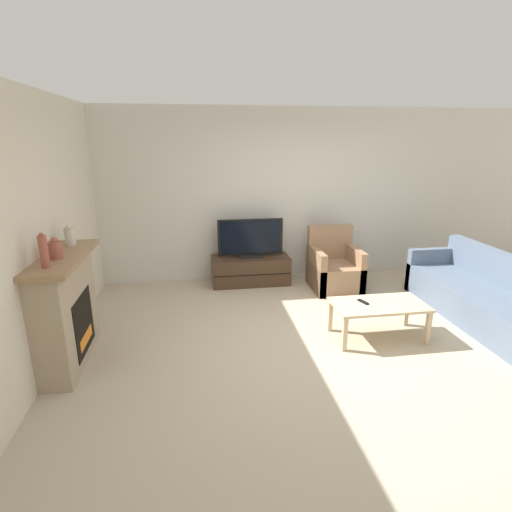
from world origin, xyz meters
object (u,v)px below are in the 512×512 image
object	(u,v)px
tv_stand	(251,270)
couch	(490,302)
fireplace	(66,309)
mantel_vase_right	(70,236)
tv	(250,239)
coffee_table	(379,308)
remote	(363,302)
armchair	(334,269)
mantel_vase_centre_left	(55,249)
mantel_vase_left	(44,251)

from	to	relation	value
tv_stand	couch	world-z (taller)	couch
fireplace	couch	size ratio (longest dim) A/B	0.51
mantel_vase_right	tv	bearing A→B (deg)	37.49
fireplace	tv	size ratio (longest dim) A/B	1.24
coffee_table	tv	bearing A→B (deg)	120.92
tv	remote	world-z (taller)	tv
fireplace	mantel_vase_right	xyz separation A→B (m)	(0.02, 0.38, 0.66)
armchair	coffee_table	world-z (taller)	armchair
mantel_vase_right	couch	bearing A→B (deg)	-2.64
tv	remote	size ratio (longest dim) A/B	6.56
fireplace	mantel_vase_centre_left	world-z (taller)	mantel_vase_centre_left
mantel_vase_centre_left	mantel_vase_right	xyz separation A→B (m)	(-0.00, 0.47, 0.01)
mantel_vase_centre_left	tv	xyz separation A→B (m)	(2.14, 2.11, -0.52)
coffee_table	remote	world-z (taller)	remote
tv_stand	tv	world-z (taller)	tv
tv_stand	coffee_table	distance (m)	2.35
fireplace	coffee_table	world-z (taller)	fireplace
mantel_vase_left	armchair	world-z (taller)	mantel_vase_left
fireplace	remote	bearing A→B (deg)	1.12
mantel_vase_right	mantel_vase_centre_left	bearing A→B (deg)	-90.00
mantel_vase_left	couch	distance (m)	5.01
tv	fireplace	bearing A→B (deg)	-136.86
mantel_vase_left	coffee_table	world-z (taller)	mantel_vase_left
tv	mantel_vase_right	bearing A→B (deg)	-142.51
couch	tv_stand	bearing A→B (deg)	145.78
mantel_vase_centre_left	tv_stand	bearing A→B (deg)	44.71
armchair	remote	size ratio (longest dim) A/B	6.01
tv_stand	mantel_vase_right	bearing A→B (deg)	-142.47
mantel_vase_left	remote	distance (m)	3.31
tv_stand	coffee_table	world-z (taller)	tv_stand
mantel_vase_centre_left	couch	size ratio (longest dim) A/B	0.08
coffee_table	armchair	bearing A→B (deg)	88.64
mantel_vase_left	remote	size ratio (longest dim) A/B	2.03
tv_stand	tv	xyz separation A→B (m)	(0.00, -0.00, 0.50)
coffee_table	remote	distance (m)	0.19
mantel_vase_left	tv	bearing A→B (deg)	48.28
tv	armchair	bearing A→B (deg)	-17.17
mantel_vase_right	tv_stand	world-z (taller)	mantel_vase_right
tv	armchair	xyz separation A→B (m)	(1.24, -0.38, -0.42)
mantel_vase_centre_left	armchair	distance (m)	3.91
tv_stand	coffee_table	bearing A→B (deg)	-59.11
tv_stand	remote	xyz separation A→B (m)	(1.03, -1.96, 0.21)
fireplace	mantel_vase_left	xyz separation A→B (m)	(0.02, -0.38, 0.71)
tv_stand	couch	size ratio (longest dim) A/B	0.49
mantel_vase_right	mantel_vase_left	bearing A→B (deg)	-90.00
mantel_vase_centre_left	tv_stand	distance (m)	3.17
mantel_vase_left	couch	size ratio (longest dim) A/B	0.13
tv	armchair	distance (m)	1.36
tv_stand	fireplace	bearing A→B (deg)	-136.83
remote	coffee_table	bearing A→B (deg)	-36.99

